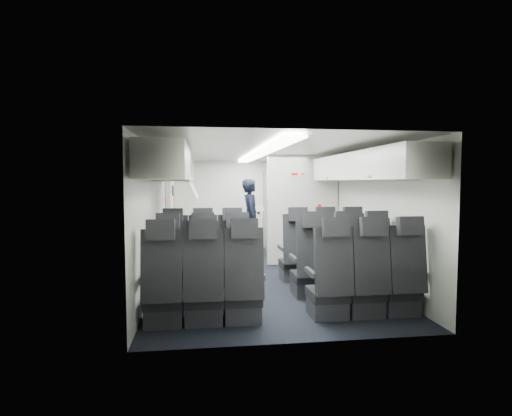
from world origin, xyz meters
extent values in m
cube|color=black|center=(0.00, 0.00, -0.01)|extent=(3.40, 6.00, 0.01)
cube|color=silver|center=(0.00, 0.00, 2.15)|extent=(3.40, 6.00, 0.01)
cube|color=silver|center=(0.00, 3.00, 1.07)|extent=(3.40, 0.01, 2.15)
cube|color=silver|center=(0.00, -3.00, 1.07)|extent=(3.40, 0.01, 2.15)
cube|color=silver|center=(-1.70, 0.00, 1.07)|extent=(0.01, 6.00, 2.15)
cube|color=silver|center=(1.70, 0.00, 1.07)|extent=(0.01, 6.00, 2.15)
cube|color=white|center=(0.00, 0.00, 2.11)|extent=(0.25, 5.52, 0.03)
cube|color=black|center=(-1.42, -0.45, 0.27)|extent=(0.44, 0.46, 0.12)
cube|color=#2D2D33|center=(-1.42, -0.45, 0.11)|extent=(0.42, 0.42, 0.22)
cube|color=black|center=(-1.42, -0.67, 0.72)|extent=(0.44, 0.20, 0.80)
cube|color=black|center=(-1.42, -0.72, 1.12)|extent=(0.30, 0.12, 0.23)
cube|color=#2D2D33|center=(-1.64, -0.48, 0.55)|extent=(0.05, 0.40, 0.06)
cube|color=#2D2D33|center=(-1.20, -0.48, 0.55)|extent=(0.05, 0.40, 0.06)
cube|color=black|center=(-0.97, -0.45, 0.27)|extent=(0.44, 0.46, 0.12)
cube|color=#2D2D33|center=(-0.97, -0.45, 0.11)|extent=(0.42, 0.42, 0.22)
cube|color=black|center=(-0.97, -0.67, 0.72)|extent=(0.44, 0.20, 0.80)
cube|color=black|center=(-0.97, -0.72, 1.12)|extent=(0.30, 0.12, 0.23)
cube|color=#2D2D33|center=(-1.19, -0.48, 0.55)|extent=(0.05, 0.40, 0.06)
cube|color=#2D2D33|center=(-0.75, -0.48, 0.55)|extent=(0.05, 0.40, 0.06)
cube|color=black|center=(-0.52, -0.45, 0.27)|extent=(0.44, 0.46, 0.12)
cube|color=#2D2D33|center=(-0.52, -0.45, 0.11)|extent=(0.42, 0.42, 0.22)
cube|color=black|center=(-0.52, -0.67, 0.72)|extent=(0.44, 0.20, 0.80)
cube|color=black|center=(-0.52, -0.72, 1.12)|extent=(0.30, 0.12, 0.23)
cube|color=#2D2D33|center=(-0.74, -0.48, 0.55)|extent=(0.05, 0.40, 0.06)
cube|color=#2D2D33|center=(-0.30, -0.48, 0.55)|extent=(0.05, 0.40, 0.06)
cube|color=black|center=(0.52, -0.45, 0.27)|extent=(0.44, 0.46, 0.12)
cube|color=#2D2D33|center=(0.52, -0.45, 0.11)|extent=(0.42, 0.42, 0.22)
cube|color=black|center=(0.52, -0.67, 0.72)|extent=(0.44, 0.20, 0.80)
cube|color=black|center=(0.52, -0.72, 1.12)|extent=(0.30, 0.12, 0.23)
cube|color=#2D2D33|center=(0.30, -0.48, 0.55)|extent=(0.05, 0.40, 0.06)
cube|color=#2D2D33|center=(0.74, -0.48, 0.55)|extent=(0.05, 0.40, 0.06)
cube|color=black|center=(0.97, -0.45, 0.27)|extent=(0.44, 0.46, 0.12)
cube|color=#2D2D33|center=(0.97, -0.45, 0.11)|extent=(0.42, 0.42, 0.22)
cube|color=black|center=(0.97, -0.67, 0.72)|extent=(0.44, 0.20, 0.80)
cube|color=black|center=(0.97, -0.72, 1.12)|extent=(0.30, 0.12, 0.23)
cube|color=#2D2D33|center=(0.75, -0.48, 0.55)|extent=(0.05, 0.40, 0.06)
cube|color=#2D2D33|center=(1.19, -0.48, 0.55)|extent=(0.05, 0.40, 0.06)
cube|color=black|center=(1.42, -0.45, 0.27)|extent=(0.44, 0.46, 0.12)
cube|color=#2D2D33|center=(1.42, -0.45, 0.11)|extent=(0.42, 0.42, 0.22)
cube|color=black|center=(1.42, -0.67, 0.72)|extent=(0.44, 0.20, 0.80)
cube|color=black|center=(1.42, -0.72, 1.12)|extent=(0.30, 0.12, 0.23)
cube|color=#2D2D33|center=(1.20, -0.48, 0.55)|extent=(0.05, 0.40, 0.06)
cube|color=#2D2D33|center=(1.64, -0.48, 0.55)|extent=(0.05, 0.40, 0.06)
cube|color=black|center=(-1.42, -1.35, 0.27)|extent=(0.44, 0.46, 0.12)
cube|color=#2D2D33|center=(-1.42, -1.35, 0.11)|extent=(0.42, 0.42, 0.22)
cube|color=black|center=(-1.42, -1.57, 0.72)|extent=(0.44, 0.20, 0.80)
cube|color=black|center=(-1.42, -1.62, 1.12)|extent=(0.30, 0.12, 0.23)
cube|color=#2D2D33|center=(-1.64, -1.38, 0.55)|extent=(0.05, 0.40, 0.06)
cube|color=#2D2D33|center=(-1.20, -1.38, 0.55)|extent=(0.05, 0.40, 0.06)
cube|color=black|center=(-0.97, -1.35, 0.27)|extent=(0.44, 0.46, 0.12)
cube|color=#2D2D33|center=(-0.97, -1.35, 0.11)|extent=(0.42, 0.42, 0.22)
cube|color=black|center=(-0.97, -1.57, 0.72)|extent=(0.44, 0.20, 0.80)
cube|color=black|center=(-0.97, -1.62, 1.12)|extent=(0.30, 0.12, 0.23)
cube|color=#2D2D33|center=(-1.19, -1.38, 0.55)|extent=(0.05, 0.40, 0.06)
cube|color=#2D2D33|center=(-0.75, -1.38, 0.55)|extent=(0.05, 0.40, 0.06)
cube|color=black|center=(-0.52, -1.35, 0.27)|extent=(0.44, 0.46, 0.12)
cube|color=#2D2D33|center=(-0.52, -1.35, 0.11)|extent=(0.42, 0.42, 0.22)
cube|color=black|center=(-0.52, -1.57, 0.72)|extent=(0.44, 0.20, 0.80)
cube|color=black|center=(-0.52, -1.62, 1.12)|extent=(0.30, 0.12, 0.23)
cube|color=#2D2D33|center=(-0.74, -1.38, 0.55)|extent=(0.05, 0.40, 0.06)
cube|color=#2D2D33|center=(-0.30, -1.38, 0.55)|extent=(0.05, 0.40, 0.06)
cube|color=black|center=(0.52, -1.35, 0.27)|extent=(0.44, 0.46, 0.12)
cube|color=#2D2D33|center=(0.52, -1.35, 0.11)|extent=(0.42, 0.42, 0.22)
cube|color=black|center=(0.52, -1.57, 0.72)|extent=(0.44, 0.20, 0.80)
cube|color=black|center=(0.52, -1.62, 1.12)|extent=(0.30, 0.12, 0.23)
cube|color=#2D2D33|center=(0.30, -1.38, 0.55)|extent=(0.05, 0.40, 0.06)
cube|color=#2D2D33|center=(0.74, -1.38, 0.55)|extent=(0.05, 0.40, 0.06)
cube|color=black|center=(0.97, -1.35, 0.27)|extent=(0.44, 0.46, 0.12)
cube|color=#2D2D33|center=(0.97, -1.35, 0.11)|extent=(0.42, 0.42, 0.22)
cube|color=black|center=(0.97, -1.57, 0.72)|extent=(0.44, 0.20, 0.80)
cube|color=black|center=(0.97, -1.62, 1.12)|extent=(0.30, 0.12, 0.23)
cube|color=#2D2D33|center=(0.75, -1.38, 0.55)|extent=(0.05, 0.40, 0.06)
cube|color=#2D2D33|center=(1.19, -1.38, 0.55)|extent=(0.05, 0.40, 0.06)
cube|color=black|center=(1.42, -1.35, 0.27)|extent=(0.44, 0.46, 0.12)
cube|color=#2D2D33|center=(1.42, -1.35, 0.11)|extent=(0.42, 0.42, 0.22)
cube|color=black|center=(1.42, -1.57, 0.72)|extent=(0.44, 0.20, 0.80)
cube|color=black|center=(1.42, -1.62, 1.12)|extent=(0.30, 0.12, 0.23)
cube|color=#2D2D33|center=(1.20, -1.38, 0.55)|extent=(0.05, 0.40, 0.06)
cube|color=#2D2D33|center=(1.64, -1.38, 0.55)|extent=(0.05, 0.40, 0.06)
cube|color=black|center=(-1.42, -2.25, 0.27)|extent=(0.44, 0.46, 0.12)
cube|color=#2D2D33|center=(-1.42, -2.25, 0.11)|extent=(0.42, 0.42, 0.22)
cube|color=black|center=(-1.42, -2.47, 0.72)|extent=(0.44, 0.20, 0.80)
cube|color=black|center=(-1.42, -2.52, 1.12)|extent=(0.30, 0.12, 0.23)
cube|color=#2D2D33|center=(-1.64, -2.28, 0.55)|extent=(0.05, 0.40, 0.06)
cube|color=#2D2D33|center=(-1.20, -2.28, 0.55)|extent=(0.05, 0.40, 0.06)
cube|color=black|center=(-0.97, -2.25, 0.27)|extent=(0.44, 0.46, 0.12)
cube|color=#2D2D33|center=(-0.97, -2.25, 0.11)|extent=(0.42, 0.42, 0.22)
cube|color=black|center=(-0.97, -2.47, 0.72)|extent=(0.44, 0.20, 0.80)
cube|color=black|center=(-0.97, -2.52, 1.12)|extent=(0.30, 0.12, 0.23)
cube|color=#2D2D33|center=(-1.19, -2.28, 0.55)|extent=(0.05, 0.40, 0.06)
cube|color=#2D2D33|center=(-0.75, -2.28, 0.55)|extent=(0.05, 0.40, 0.06)
cube|color=black|center=(-0.52, -2.25, 0.27)|extent=(0.44, 0.46, 0.12)
cube|color=#2D2D33|center=(-0.52, -2.25, 0.11)|extent=(0.42, 0.42, 0.22)
cube|color=black|center=(-0.52, -2.47, 0.72)|extent=(0.44, 0.20, 0.80)
cube|color=black|center=(-0.52, -2.52, 1.12)|extent=(0.30, 0.12, 0.23)
cube|color=#2D2D33|center=(-0.74, -2.28, 0.55)|extent=(0.05, 0.40, 0.06)
cube|color=#2D2D33|center=(-0.30, -2.28, 0.55)|extent=(0.05, 0.40, 0.06)
cube|color=black|center=(0.52, -2.25, 0.27)|extent=(0.44, 0.46, 0.12)
cube|color=#2D2D33|center=(0.52, -2.25, 0.11)|extent=(0.42, 0.42, 0.22)
cube|color=black|center=(0.52, -2.47, 0.72)|extent=(0.44, 0.20, 0.80)
cube|color=black|center=(0.52, -2.52, 1.12)|extent=(0.30, 0.12, 0.23)
cube|color=#2D2D33|center=(0.30, -2.28, 0.55)|extent=(0.05, 0.40, 0.06)
cube|color=#2D2D33|center=(0.74, -2.28, 0.55)|extent=(0.05, 0.40, 0.06)
cube|color=black|center=(0.97, -2.25, 0.27)|extent=(0.44, 0.46, 0.12)
cube|color=#2D2D33|center=(0.97, -2.25, 0.11)|extent=(0.42, 0.42, 0.22)
cube|color=black|center=(0.97, -2.47, 0.72)|extent=(0.44, 0.20, 0.80)
cube|color=black|center=(0.97, -2.52, 1.12)|extent=(0.30, 0.12, 0.23)
cube|color=#2D2D33|center=(0.75, -2.28, 0.55)|extent=(0.05, 0.40, 0.06)
cube|color=#2D2D33|center=(1.19, -2.28, 0.55)|extent=(0.05, 0.40, 0.06)
cube|color=black|center=(1.42, -2.25, 0.27)|extent=(0.44, 0.46, 0.12)
cube|color=#2D2D33|center=(1.42, -2.25, 0.11)|extent=(0.42, 0.42, 0.22)
cube|color=black|center=(1.42, -2.47, 0.72)|extent=(0.44, 0.20, 0.80)
cube|color=black|center=(1.42, -2.52, 1.12)|extent=(0.30, 0.12, 0.23)
cube|color=#2D2D33|center=(1.20, -2.28, 0.55)|extent=(0.05, 0.40, 0.06)
cube|color=#2D2D33|center=(1.64, -2.28, 0.55)|extent=(0.05, 0.40, 0.06)
cube|color=silver|center=(-1.40, -2.00, 1.86)|extent=(0.52, 1.80, 0.40)
cylinder|color=slate|center=(-1.15, -2.00, 1.70)|extent=(0.04, 0.10, 0.04)
cube|color=#9E9E93|center=(-1.40, -0.25, 1.66)|extent=(0.52, 1.70, 0.04)
cube|color=silver|center=(-1.66, -0.25, 1.86)|extent=(0.06, 1.70, 0.44)
cube|color=silver|center=(-1.40, -1.08, 1.86)|extent=(0.52, 0.04, 0.40)
cube|color=silver|center=(-1.40, 0.58, 1.86)|extent=(0.52, 0.04, 0.40)
cube|color=silver|center=(-1.15, -0.25, 1.55)|extent=(0.21, 1.61, 0.38)
cube|color=silver|center=(1.40, -2.00, 1.86)|extent=(0.52, 1.80, 0.40)
cylinder|color=slate|center=(1.15, -2.00, 1.70)|extent=(0.04, 0.10, 0.04)
cube|color=silver|center=(1.40, -0.25, 1.86)|extent=(0.52, 1.70, 0.40)
cylinder|color=slate|center=(1.15, -0.25, 1.70)|extent=(0.04, 0.10, 0.04)
cube|color=white|center=(0.98, 0.80, 1.07)|extent=(1.40, 0.12, 2.13)
cube|color=white|center=(0.85, 0.73, 1.78)|extent=(0.24, 0.01, 0.10)
cube|color=red|center=(0.80, 0.72, 1.78)|extent=(0.13, 0.01, 0.04)
cube|color=red|center=(0.95, 0.72, 1.78)|extent=(0.05, 0.01, 0.03)
cylinder|color=white|center=(1.30, 0.73, 1.15)|extent=(0.11, 0.01, 0.11)
cylinder|color=red|center=(1.30, 0.72, 1.15)|extent=(0.09, 0.01, 0.09)
cube|color=#939399|center=(0.95, 2.72, 0.95)|extent=(0.85, 0.50, 1.90)
cube|color=#3F3F42|center=(0.95, 2.46, 0.50)|extent=(0.80, 0.01, 0.02)
cube|color=#3F3F42|center=(0.95, 2.46, 1.00)|extent=(0.80, 0.01, 0.02)
cube|color=#3F3F42|center=(0.95, 2.46, 1.50)|extent=(0.80, 0.01, 0.02)
cube|color=silver|center=(-1.64, 1.55, 0.95)|extent=(0.10, 0.92, 1.86)
cylinder|color=black|center=(-1.58, 1.55, 1.45)|extent=(0.03, 0.22, 0.22)
cube|color=gold|center=(-1.58, 1.85, 1.00)|extent=(0.02, 0.10, 0.75)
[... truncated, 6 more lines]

